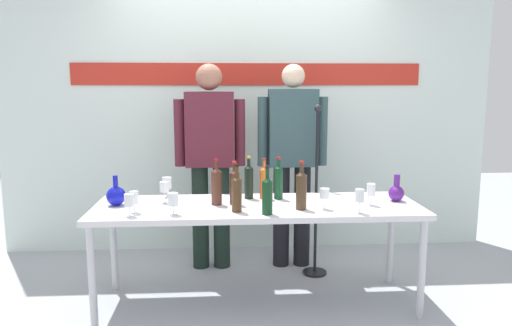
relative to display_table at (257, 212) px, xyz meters
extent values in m
plane|color=#A1A7AD|center=(0.00, 0.00, -0.68)|extent=(10.00, 10.00, 0.00)
cube|color=white|center=(0.00, 1.28, 0.82)|extent=(4.60, 0.10, 3.00)
cube|color=red|center=(0.00, 1.22, 0.99)|extent=(3.22, 0.01, 0.20)
cube|color=silver|center=(0.00, 0.00, 0.03)|extent=(2.29, 0.72, 0.04)
cylinder|color=silver|center=(-1.09, -0.31, -0.33)|extent=(0.05, 0.05, 0.69)
cylinder|color=silver|center=(1.09, -0.31, -0.33)|extent=(0.05, 0.05, 0.69)
cylinder|color=silver|center=(-1.09, 0.31, -0.33)|extent=(0.05, 0.05, 0.69)
cylinder|color=silver|center=(1.09, 0.31, -0.33)|extent=(0.05, 0.05, 0.69)
sphere|color=#1016B1|center=(-0.99, 0.04, 0.12)|extent=(0.14, 0.14, 0.14)
cylinder|color=#1016B1|center=(-0.99, 0.04, 0.22)|extent=(0.03, 0.03, 0.09)
sphere|color=#551E84|center=(1.02, 0.04, 0.11)|extent=(0.11, 0.11, 0.11)
cylinder|color=#551E84|center=(1.02, 0.04, 0.21)|extent=(0.04, 0.04, 0.09)
cylinder|color=black|center=(-0.44, 0.74, -0.23)|extent=(0.14, 0.14, 0.89)
cylinder|color=black|center=(-0.26, 0.74, -0.23)|extent=(0.14, 0.14, 0.89)
cube|color=#581F2C|center=(-0.35, 0.74, 0.53)|extent=(0.40, 0.22, 0.62)
cylinder|color=#581F2C|center=(-0.60, 0.74, 0.50)|extent=(0.09, 0.09, 0.56)
cylinder|color=#581F2C|center=(-0.10, 0.74, 0.50)|extent=(0.09, 0.09, 0.56)
sphere|color=#A16853|center=(-0.35, 0.74, 0.96)|extent=(0.22, 0.22, 0.22)
cylinder|color=black|center=(0.26, 0.74, -0.23)|extent=(0.14, 0.14, 0.89)
cylinder|color=black|center=(0.44, 0.74, -0.23)|extent=(0.14, 0.14, 0.89)
cube|color=#324D50|center=(0.35, 0.74, 0.53)|extent=(0.40, 0.22, 0.65)
cylinder|color=#324D50|center=(0.10, 0.74, 0.50)|extent=(0.09, 0.09, 0.58)
cylinder|color=#324D50|center=(0.60, 0.74, 0.50)|extent=(0.09, 0.09, 0.58)
sphere|color=beige|center=(0.35, 0.74, 0.97)|extent=(0.20, 0.20, 0.20)
cylinder|color=#502B1E|center=(-0.29, 0.03, 0.17)|extent=(0.07, 0.07, 0.24)
cone|color=#502B1E|center=(-0.29, 0.03, 0.31)|extent=(0.07, 0.07, 0.03)
cylinder|color=#502B1E|center=(-0.29, 0.03, 0.33)|extent=(0.02, 0.02, 0.07)
cylinder|color=#AA141C|center=(-0.29, 0.03, 0.37)|extent=(0.03, 0.03, 0.02)
cylinder|color=black|center=(-0.05, 0.20, 0.17)|extent=(0.07, 0.07, 0.23)
cone|color=black|center=(-0.05, 0.20, 0.30)|extent=(0.07, 0.07, 0.03)
cylinder|color=black|center=(-0.05, 0.20, 0.32)|extent=(0.03, 0.03, 0.07)
cylinder|color=gold|center=(-0.05, 0.20, 0.36)|extent=(0.03, 0.03, 0.02)
cylinder|color=orange|center=(0.06, 0.19, 0.16)|extent=(0.07, 0.07, 0.22)
cone|color=orange|center=(0.06, 0.19, 0.28)|extent=(0.07, 0.07, 0.03)
cylinder|color=orange|center=(0.06, 0.19, 0.31)|extent=(0.02, 0.02, 0.07)
cylinder|color=#B32826|center=(0.06, 0.19, 0.35)|extent=(0.03, 0.03, 0.02)
cylinder|color=#49271C|center=(-0.16, 0.02, 0.17)|extent=(0.07, 0.07, 0.23)
cone|color=#49271C|center=(-0.16, 0.02, 0.29)|extent=(0.07, 0.07, 0.03)
cylinder|color=#49271C|center=(-0.16, 0.02, 0.31)|extent=(0.03, 0.03, 0.07)
cylinder|color=red|center=(-0.16, 0.02, 0.36)|extent=(0.03, 0.03, 0.02)
cylinder|color=#452C17|center=(-0.15, -0.18, 0.16)|extent=(0.07, 0.07, 0.22)
cone|color=#452C17|center=(-0.15, -0.18, 0.29)|extent=(0.07, 0.07, 0.03)
cylinder|color=#452C17|center=(-0.15, -0.18, 0.32)|extent=(0.03, 0.03, 0.09)
cylinder|color=black|center=(-0.15, -0.18, 0.37)|extent=(0.03, 0.03, 0.02)
cylinder|color=#10361A|center=(0.05, -0.26, 0.16)|extent=(0.07, 0.07, 0.22)
cone|color=#10361A|center=(0.05, -0.26, 0.29)|extent=(0.07, 0.07, 0.03)
cylinder|color=#10361A|center=(0.05, -0.26, 0.32)|extent=(0.02, 0.02, 0.09)
cylinder|color=black|center=(0.05, -0.26, 0.37)|extent=(0.03, 0.03, 0.02)
cylinder|color=#124024|center=(0.17, 0.17, 0.17)|extent=(0.07, 0.07, 0.23)
cone|color=#124024|center=(0.17, 0.17, 0.30)|extent=(0.07, 0.07, 0.03)
cylinder|color=#124024|center=(0.17, 0.17, 0.32)|extent=(0.03, 0.03, 0.07)
cylinder|color=#AB1C24|center=(0.17, 0.17, 0.36)|extent=(0.03, 0.03, 0.02)
cylinder|color=#43301D|center=(0.29, -0.15, 0.17)|extent=(0.07, 0.07, 0.24)
cone|color=#43301D|center=(0.29, -0.15, 0.30)|extent=(0.07, 0.07, 0.03)
cylinder|color=#43301D|center=(0.29, -0.15, 0.33)|extent=(0.03, 0.03, 0.08)
cylinder|color=#AE2319|center=(0.29, -0.15, 0.38)|extent=(0.03, 0.03, 0.02)
cylinder|color=white|center=(-0.66, 0.28, 0.06)|extent=(0.05, 0.05, 0.00)
cylinder|color=white|center=(-0.66, 0.28, 0.09)|extent=(0.01, 0.01, 0.06)
cylinder|color=white|center=(-0.66, 0.28, 0.16)|extent=(0.07, 0.07, 0.09)
cylinder|color=white|center=(-0.66, 0.10, 0.06)|extent=(0.05, 0.05, 0.00)
cylinder|color=white|center=(-0.66, 0.10, 0.10)|extent=(0.01, 0.01, 0.08)
cylinder|color=white|center=(-0.66, 0.10, 0.17)|extent=(0.07, 0.07, 0.07)
cylinder|color=white|center=(-0.84, -0.26, 0.06)|extent=(0.06, 0.06, 0.00)
cylinder|color=white|center=(-0.84, -0.26, 0.09)|extent=(0.01, 0.01, 0.07)
cylinder|color=white|center=(-0.84, -0.26, 0.16)|extent=(0.06, 0.06, 0.08)
cylinder|color=white|center=(-0.56, -0.23, 0.06)|extent=(0.06, 0.06, 0.00)
cylinder|color=white|center=(-0.56, -0.23, 0.09)|extent=(0.01, 0.01, 0.06)
cylinder|color=white|center=(-0.56, -0.23, 0.16)|extent=(0.07, 0.07, 0.08)
cylinder|color=white|center=(-0.82, -0.17, 0.06)|extent=(0.06, 0.06, 0.00)
cylinder|color=white|center=(-0.82, -0.17, 0.09)|extent=(0.01, 0.01, 0.06)
cylinder|color=white|center=(-0.82, -0.17, 0.16)|extent=(0.06, 0.06, 0.08)
cylinder|color=white|center=(0.79, -0.07, 0.06)|extent=(0.06, 0.06, 0.00)
cylinder|color=white|center=(0.79, -0.07, 0.09)|extent=(0.01, 0.01, 0.07)
cylinder|color=white|center=(0.79, -0.07, 0.17)|extent=(0.06, 0.06, 0.08)
cylinder|color=white|center=(0.44, -0.16, 0.06)|extent=(0.05, 0.05, 0.00)
cylinder|color=white|center=(0.44, -0.16, 0.10)|extent=(0.01, 0.01, 0.07)
cylinder|color=white|center=(0.44, -0.16, 0.17)|extent=(0.07, 0.07, 0.07)
cylinder|color=white|center=(0.65, -0.27, 0.06)|extent=(0.05, 0.05, 0.00)
cylinder|color=white|center=(0.65, -0.27, 0.09)|extent=(0.01, 0.01, 0.07)
cylinder|color=white|center=(0.65, -0.27, 0.17)|extent=(0.06, 0.06, 0.08)
cylinder|color=black|center=(0.52, 0.52, -0.67)|extent=(0.20, 0.20, 0.02)
cylinder|color=black|center=(0.52, 0.52, 0.00)|extent=(0.02, 0.02, 1.35)
sphere|color=#232328|center=(0.52, 0.52, 0.71)|extent=(0.06, 0.06, 0.06)
camera|label=1|loc=(-0.23, -3.34, 0.89)|focal=34.19mm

